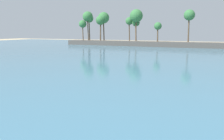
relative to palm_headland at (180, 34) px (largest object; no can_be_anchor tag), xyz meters
name	(u,v)px	position (x,y,z in m)	size (l,w,h in m)	color
sea	(188,52)	(4.64, -17.25, -4.59)	(220.00, 114.42, 0.06)	teal
palm_headland	(180,34)	(0.00, 0.00, 0.00)	(97.30, 6.73, 13.33)	#514C47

